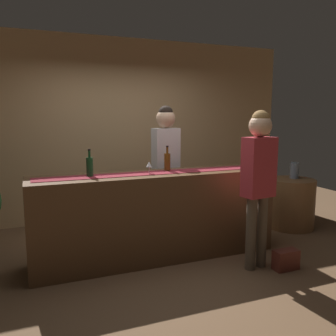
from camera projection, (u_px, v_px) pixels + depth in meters
The scene contains 13 objects.
ground_plane at pixel (156, 257), 4.27m from camera, with size 10.00×10.00×0.00m, color brown.
back_wall at pixel (117, 130), 5.81m from camera, with size 6.00×0.12×2.90m, color tan.
bar_counter at pixel (156, 216), 4.20m from camera, with size 2.87×0.60×1.02m, color #543821.
counter_runner_cloth at pixel (156, 173), 4.12m from camera, with size 2.72×0.28×0.01m, color maroon.
wine_bottle_amber at pixel (167, 161), 4.26m from camera, with size 0.07×0.07×0.30m.
wine_bottle_green at pixel (90, 166), 3.86m from camera, with size 0.07×0.07×0.30m.
wine_glass_near_customer at pixel (245, 160), 4.51m from camera, with size 0.07×0.07×0.14m.
wine_glass_mid_counter at pixel (149, 165), 4.04m from camera, with size 0.07×0.07×0.14m.
bartender at pixel (166, 157), 4.77m from camera, with size 0.35×0.25×1.81m.
customer_sipping at pixel (259, 172), 3.82m from camera, with size 0.36×0.24×1.74m.
round_side_table at pixel (291, 203), 5.36m from camera, with size 0.68×0.68×0.74m, color brown.
vase_on_side_table at pixel (295, 170), 5.36m from camera, with size 0.13×0.13×0.24m, color slate.
handbag at pixel (286, 260), 3.92m from camera, with size 0.28×0.14×0.22m, color brown.
Camera 1 is at (-1.37, -3.84, 1.68)m, focal length 38.12 mm.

